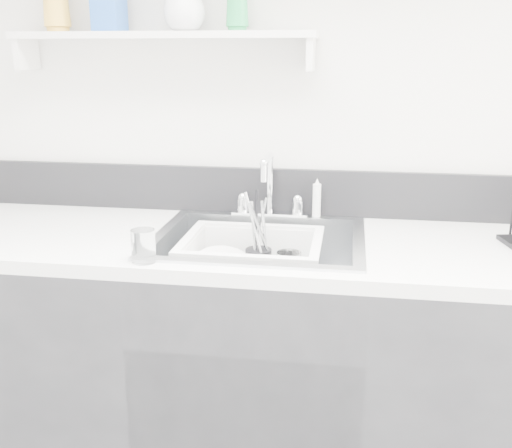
# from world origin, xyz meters

# --- Properties ---
(counter_run) EXTENTS (3.20, 0.62, 0.92)m
(counter_run) POSITION_xyz_m (0.00, 1.19, 0.46)
(counter_run) COLOR #28282B
(counter_run) RESTS_ON ground
(backsplash) EXTENTS (3.20, 0.02, 0.16)m
(backsplash) POSITION_xyz_m (0.00, 1.49, 1.00)
(backsplash) COLOR black
(backsplash) RESTS_ON counter_run
(sink) EXTENTS (0.64, 0.52, 0.20)m
(sink) POSITION_xyz_m (0.00, 1.19, 0.83)
(sink) COLOR silver
(sink) RESTS_ON counter_run
(faucet) EXTENTS (0.26, 0.18, 0.23)m
(faucet) POSITION_xyz_m (0.00, 1.44, 0.98)
(faucet) COLOR silver
(faucet) RESTS_ON counter_run
(side_sprayer) EXTENTS (0.03, 0.03, 0.14)m
(side_sprayer) POSITION_xyz_m (0.16, 1.44, 0.99)
(side_sprayer) COLOR white
(side_sprayer) RESTS_ON counter_run
(wall_shelf) EXTENTS (1.00, 0.16, 0.12)m
(wall_shelf) POSITION_xyz_m (-0.35, 1.42, 1.51)
(wall_shelf) COLOR silver
(wall_shelf) RESTS_ON room_shell
(wash_tub) EXTENTS (0.53, 0.49, 0.17)m
(wash_tub) POSITION_xyz_m (-0.02, 1.20, 0.83)
(wash_tub) COLOR white
(wash_tub) RESTS_ON sink
(plate_stack) EXTENTS (0.24, 0.24, 0.10)m
(plate_stack) POSITION_xyz_m (-0.10, 1.19, 0.79)
(plate_stack) COLOR white
(plate_stack) RESTS_ON wash_tub
(utensil_cup) EXTENTS (0.08, 0.08, 0.28)m
(utensil_cup) POSITION_xyz_m (-0.01, 1.23, 0.83)
(utensil_cup) COLOR black
(utensil_cup) RESTS_ON wash_tub
(ladle) EXTENTS (0.30, 0.21, 0.08)m
(ladle) POSITION_xyz_m (-0.07, 1.16, 0.81)
(ladle) COLOR silver
(ladle) RESTS_ON wash_tub
(tumbler_in_tub) EXTENTS (0.10, 0.10, 0.11)m
(tumbler_in_tub) POSITION_xyz_m (0.09, 1.20, 0.82)
(tumbler_in_tub) COLOR white
(tumbler_in_tub) RESTS_ON wash_tub
(tumbler_counter) EXTENTS (0.07, 0.07, 0.09)m
(tumbler_counter) POSITION_xyz_m (-0.27, 0.93, 0.97)
(tumbler_counter) COLOR white
(tumbler_counter) RESTS_ON counter_run
(bowl_small) EXTENTS (0.15, 0.15, 0.04)m
(bowl_small) POSITION_xyz_m (0.07, 1.13, 0.79)
(bowl_small) COLOR white
(bowl_small) RESTS_ON wash_tub
(soap_bottle_c) EXTENTS (0.14, 0.14, 0.17)m
(soap_bottle_c) POSITION_xyz_m (-0.27, 1.40, 1.62)
(soap_bottle_c) COLOR silver
(soap_bottle_c) RESTS_ON wall_shelf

